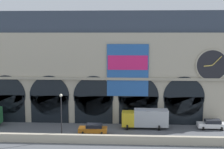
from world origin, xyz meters
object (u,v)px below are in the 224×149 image
(street_lamp_quayside, at_px, (61,111))
(car_east, at_px, (212,124))
(car_center, at_px, (93,129))
(box_truck_mideast, at_px, (145,118))

(street_lamp_quayside, bearing_deg, car_east, 16.84)
(car_center, relative_size, car_east, 1.00)
(car_center, height_order, box_truck_mideast, box_truck_mideast)
(car_east, height_order, street_lamp_quayside, street_lamp_quayside)
(box_truck_mideast, xyz_separation_m, car_east, (10.73, 0.18, -0.90))
(car_east, bearing_deg, box_truck_mideast, -179.04)
(car_east, xyz_separation_m, street_lamp_quayside, (-23.12, -7.00, 3.61))
(box_truck_mideast, distance_m, street_lamp_quayside, 14.40)
(box_truck_mideast, relative_size, car_east, 1.70)
(car_center, bearing_deg, box_truck_mideast, 22.34)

